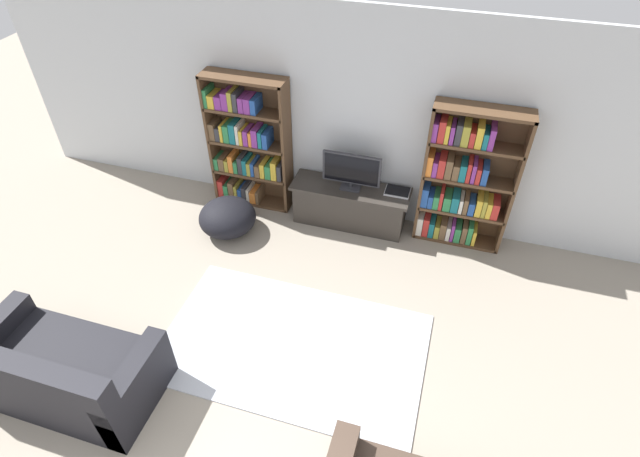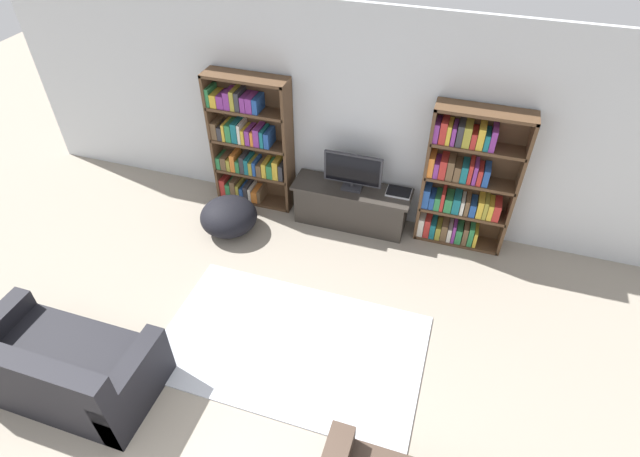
{
  "view_description": "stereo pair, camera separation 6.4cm",
  "coord_description": "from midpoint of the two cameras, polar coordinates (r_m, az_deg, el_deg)",
  "views": [
    {
      "loc": [
        1.19,
        -0.85,
        4.1
      ],
      "look_at": [
        0.03,
        2.94,
        0.7
      ],
      "focal_mm": 28.0,
      "sensor_mm": 36.0,
      "label": 1
    },
    {
      "loc": [
        1.25,
        -0.83,
        4.1
      ],
      "look_at": [
        0.03,
        2.94,
        0.7
      ],
      "focal_mm": 28.0,
      "sensor_mm": 36.0,
      "label": 2
    }
  ],
  "objects": [
    {
      "name": "wall_back",
      "position": [
        5.92,
        3.92,
        12.35
      ],
      "size": [
        8.8,
        0.06,
        2.6
      ],
      "color": "silver",
      "rests_on": "ground_plane"
    },
    {
      "name": "bookshelf_left",
      "position": [
        6.37,
        -7.82,
        9.57
      ],
      "size": [
        1.02,
        0.3,
        1.75
      ],
      "color": "#513823",
      "rests_on": "ground_plane"
    },
    {
      "name": "bookshelf_right",
      "position": [
        5.88,
        16.48,
        5.07
      ],
      "size": [
        1.02,
        0.3,
        1.75
      ],
      "color": "#513823",
      "rests_on": "ground_plane"
    },
    {
      "name": "tv_stand",
      "position": [
        6.23,
        3.86,
        2.63
      ],
      "size": [
        1.45,
        0.45,
        0.54
      ],
      "color": "#332D28",
      "rests_on": "ground_plane"
    },
    {
      "name": "television",
      "position": [
        5.92,
        4.07,
        6.55
      ],
      "size": [
        0.7,
        0.16,
        0.47
      ],
      "color": "#2D2D33",
      "rests_on": "tv_stand"
    },
    {
      "name": "laptop",
      "position": [
        6.04,
        9.3,
        4.13
      ],
      "size": [
        0.3,
        0.23,
        0.03
      ],
      "color": "silver",
      "rests_on": "tv_stand"
    },
    {
      "name": "area_rug",
      "position": [
        5.07,
        -2.93,
        -13.19
      ],
      "size": [
        2.57,
        1.55,
        0.02
      ],
      "color": "#B2B7C1",
      "rests_on": "ground_plane"
    },
    {
      "name": "couch_left_sectional",
      "position": [
        5.1,
        -27.07,
        -14.09
      ],
      "size": [
        1.62,
        0.86,
        0.85
      ],
      "color": "black",
      "rests_on": "ground_plane"
    },
    {
      "name": "beanbag_ottoman",
      "position": [
        6.24,
        -10.09,
        1.38
      ],
      "size": [
        0.7,
        0.7,
        0.41
      ],
      "primitive_type": "ellipsoid",
      "color": "black",
      "rests_on": "ground_plane"
    }
  ]
}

